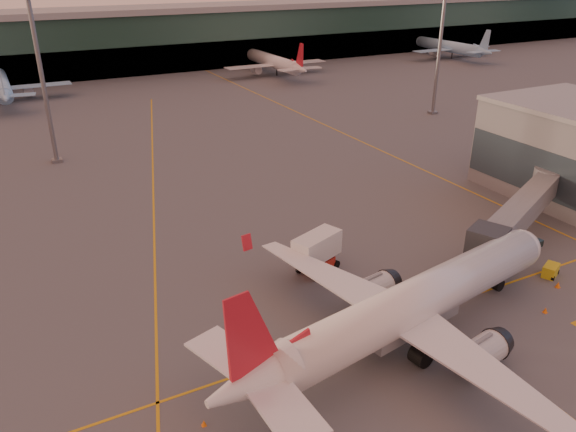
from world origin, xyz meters
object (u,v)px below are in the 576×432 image
main_airplane (408,308)px  gpu_cart (551,271)px  pushback_tug (515,235)px  catering_truck (317,251)px

main_airplane → gpu_cart: size_ratio=15.33×
gpu_cart → pushback_tug: 8.14m
main_airplane → catering_truck: 14.15m
catering_truck → pushback_tug: bearing=-31.2°
main_airplane → pushback_tug: main_airplane is taller
main_airplane → gpu_cart: (20.57, 2.02, -3.07)m
gpu_cart → pushback_tug: (3.12, 7.52, 0.07)m
catering_truck → pushback_tug: catering_truck is taller
catering_truck → gpu_cart: size_ratio=2.45×
main_airplane → pushback_tug: bearing=12.1°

